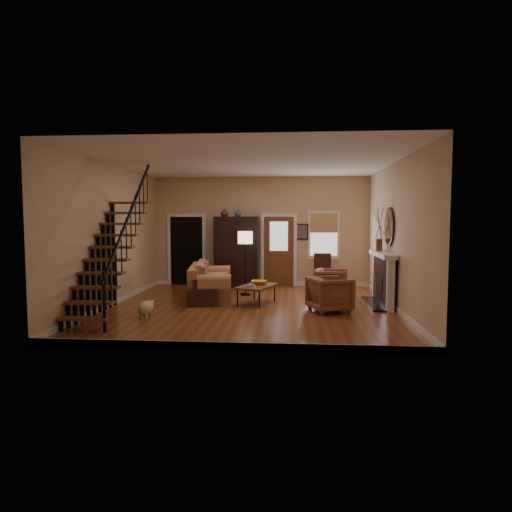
# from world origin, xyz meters

# --- Properties ---
(room) EXTENTS (7.00, 7.33, 3.30)m
(room) POSITION_xyz_m (-0.41, 1.76, 1.51)
(room) COLOR brown
(room) RESTS_ON ground
(staircase) EXTENTS (0.94, 2.80, 3.20)m
(staircase) POSITION_xyz_m (-2.78, -1.30, 1.60)
(staircase) COLOR brown
(staircase) RESTS_ON ground
(fireplace) EXTENTS (0.33, 1.95, 2.30)m
(fireplace) POSITION_xyz_m (3.13, 0.50, 0.74)
(fireplace) COLOR black
(fireplace) RESTS_ON ground
(armoire) EXTENTS (1.30, 0.60, 2.10)m
(armoire) POSITION_xyz_m (-0.70, 3.15, 1.05)
(armoire) COLOR black
(armoire) RESTS_ON ground
(vase_a) EXTENTS (0.24, 0.24, 0.25)m
(vase_a) POSITION_xyz_m (-1.05, 3.05, 2.22)
(vase_a) COLOR #4C2619
(vase_a) RESTS_ON armoire
(vase_b) EXTENTS (0.20, 0.20, 0.21)m
(vase_b) POSITION_xyz_m (-0.65, 3.05, 2.21)
(vase_b) COLOR #334C60
(vase_b) RESTS_ON armoire
(sofa) EXTENTS (1.32, 2.43, 0.86)m
(sofa) POSITION_xyz_m (-1.09, 0.92, 0.43)
(sofa) COLOR #B67B52
(sofa) RESTS_ON ground
(coffee_table) EXTENTS (1.00, 1.32, 0.45)m
(coffee_table) POSITION_xyz_m (0.12, 0.40, 0.22)
(coffee_table) COLOR brown
(coffee_table) RESTS_ON ground
(bowl) EXTENTS (0.40, 0.40, 0.10)m
(bowl) POSITION_xyz_m (0.17, 0.55, 0.50)
(bowl) COLOR gold
(bowl) RESTS_ON coffee_table
(books) EXTENTS (0.21, 0.29, 0.05)m
(books) POSITION_xyz_m (-0.00, 0.10, 0.47)
(books) COLOR beige
(books) RESTS_ON coffee_table
(armchair_left) EXTENTS (1.08, 1.07, 0.77)m
(armchair_left) POSITION_xyz_m (1.79, -0.40, 0.39)
(armchair_left) COLOR maroon
(armchair_left) RESTS_ON ground
(armchair_right) EXTENTS (0.93, 0.91, 0.74)m
(armchair_right) POSITION_xyz_m (1.98, 1.50, 0.37)
(armchair_right) COLOR maroon
(armchair_right) RESTS_ON ground
(floor_lamp) EXTENTS (0.48, 0.48, 1.70)m
(floor_lamp) POSITION_xyz_m (-0.28, 1.64, 0.85)
(floor_lamp) COLOR black
(floor_lamp) RESTS_ON ground
(side_chair) EXTENTS (0.54, 0.54, 1.02)m
(side_chair) POSITION_xyz_m (1.85, 2.95, 0.51)
(side_chair) COLOR #351A10
(side_chair) RESTS_ON ground
(dog) EXTENTS (0.33, 0.51, 0.35)m
(dog) POSITION_xyz_m (-2.04, -1.33, 0.18)
(dog) COLOR beige
(dog) RESTS_ON ground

